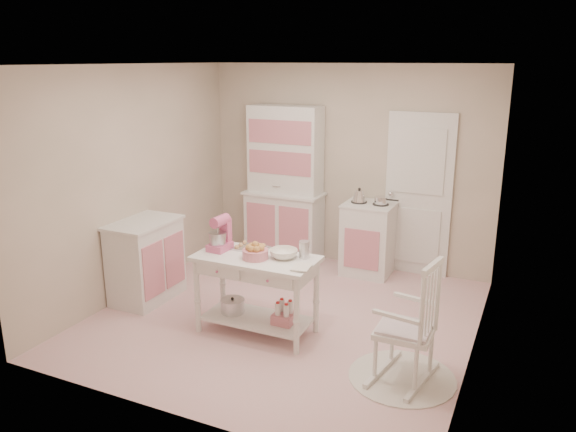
% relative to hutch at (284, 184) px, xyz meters
% --- Properties ---
extents(room_shell, '(3.84, 3.84, 2.62)m').
position_rel_hutch_xyz_m(room_shell, '(0.79, -1.66, 0.61)').
color(room_shell, pink).
rests_on(room_shell, ground).
extents(door, '(0.82, 0.05, 2.04)m').
position_rel_hutch_xyz_m(door, '(1.74, 0.21, -0.02)').
color(door, white).
rests_on(door, ground).
extents(hutch, '(1.06, 0.50, 2.08)m').
position_rel_hutch_xyz_m(hutch, '(0.00, 0.00, 0.00)').
color(hutch, white).
rests_on(hutch, ground).
extents(stove, '(0.62, 0.57, 0.92)m').
position_rel_hutch_xyz_m(stove, '(1.20, -0.05, -0.58)').
color(stove, white).
rests_on(stove, ground).
extents(base_cabinet, '(0.54, 0.84, 0.92)m').
position_rel_hutch_xyz_m(base_cabinet, '(-0.84, -1.88, -0.58)').
color(base_cabinet, white).
rests_on(base_cabinet, ground).
extents(lace_rug, '(0.92, 0.92, 0.01)m').
position_rel_hutch_xyz_m(lace_rug, '(2.21, -2.31, -1.03)').
color(lace_rug, white).
rests_on(lace_rug, ground).
extents(rocking_chair, '(0.59, 0.79, 1.10)m').
position_rel_hutch_xyz_m(rocking_chair, '(2.21, -2.31, -0.49)').
color(rocking_chair, white).
rests_on(rocking_chair, ground).
extents(work_table, '(1.20, 0.60, 0.80)m').
position_rel_hutch_xyz_m(work_table, '(0.67, -2.08, -0.64)').
color(work_table, white).
rests_on(work_table, ground).
extents(stand_mixer, '(0.22, 0.29, 0.34)m').
position_rel_hutch_xyz_m(stand_mixer, '(0.25, -2.06, -0.07)').
color(stand_mixer, '#D35988').
rests_on(stand_mixer, work_table).
extents(cookie_tray, '(0.34, 0.24, 0.02)m').
position_rel_hutch_xyz_m(cookie_tray, '(0.52, -1.90, -0.23)').
color(cookie_tray, silver).
rests_on(cookie_tray, work_table).
extents(bread_basket, '(0.25, 0.25, 0.09)m').
position_rel_hutch_xyz_m(bread_basket, '(0.69, -2.13, -0.19)').
color(bread_basket, '#D37988').
rests_on(bread_basket, work_table).
extents(mixing_bowl, '(0.27, 0.27, 0.08)m').
position_rel_hutch_xyz_m(mixing_bowl, '(0.93, -2.00, -0.20)').
color(mixing_bowl, white).
rests_on(mixing_bowl, work_table).
extents(metal_pitcher, '(0.10, 0.10, 0.17)m').
position_rel_hutch_xyz_m(metal_pitcher, '(1.11, -1.92, -0.16)').
color(metal_pitcher, silver).
rests_on(metal_pitcher, work_table).
extents(recipe_book, '(0.19, 0.23, 0.02)m').
position_rel_hutch_xyz_m(recipe_book, '(1.12, -2.20, -0.23)').
color(recipe_book, white).
rests_on(recipe_book, work_table).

